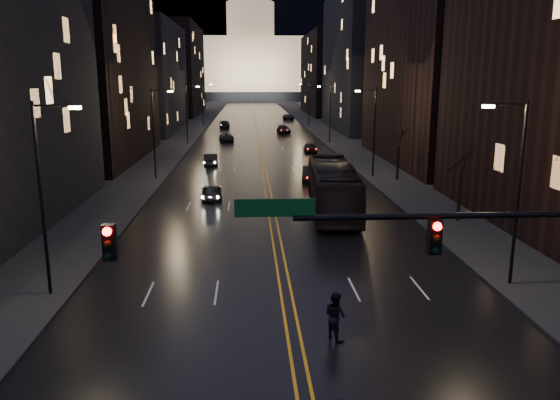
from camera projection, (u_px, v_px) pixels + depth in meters
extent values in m
cube|color=black|center=(254.00, 117.00, 142.98)|extent=(20.00, 320.00, 0.02)
cube|color=black|center=(201.00, 117.00, 142.17)|extent=(8.00, 320.00, 0.16)
cube|color=black|center=(307.00, 116.00, 143.76)|extent=(8.00, 320.00, 0.16)
cube|color=orange|center=(254.00, 117.00, 142.98)|extent=(0.62, 320.00, 0.01)
cube|color=black|center=(84.00, 43.00, 64.70)|extent=(12.00, 30.00, 28.00)
cube|color=black|center=(145.00, 78.00, 102.59)|extent=(12.00, 34.00, 20.00)
cube|color=black|center=(177.00, 70.00, 148.91)|extent=(12.00, 40.00, 24.00)
cube|color=black|center=(366.00, 62.00, 104.32)|extent=(12.00, 34.00, 26.00)
cube|color=black|center=(329.00, 74.00, 151.52)|extent=(12.00, 40.00, 22.00)
cube|color=black|center=(251.00, 95.00, 259.45)|extent=(90.00, 50.00, 4.00)
cube|color=#F7CD8F|center=(251.00, 65.00, 256.39)|extent=(80.00, 36.00, 24.00)
cylinder|color=beige|center=(250.00, 20.00, 252.02)|extent=(22.00, 22.00, 16.00)
cylinder|color=black|center=(506.00, 215.00, 15.30)|extent=(12.00, 0.18, 0.18)
cube|color=black|center=(109.00, 242.00, 14.81)|extent=(0.35, 0.30, 1.00)
cube|color=black|center=(434.00, 237.00, 15.32)|extent=(0.35, 0.30, 1.00)
sphere|color=#FF0705|center=(107.00, 232.00, 14.55)|extent=(0.24, 0.24, 0.24)
sphere|color=#FF0705|center=(437.00, 226.00, 15.07)|extent=(0.24, 0.24, 0.24)
cube|color=#053F14|center=(275.00, 208.00, 14.87)|extent=(2.20, 0.06, 0.50)
cylinder|color=black|center=(518.00, 196.00, 25.73)|extent=(0.16, 0.16, 9.00)
cylinder|color=black|center=(508.00, 104.00, 24.74)|extent=(1.80, 0.10, 0.10)
cube|color=#F7D794|center=(488.00, 106.00, 24.71)|extent=(0.50, 0.25, 0.15)
cylinder|color=black|center=(42.00, 202.00, 24.48)|extent=(0.16, 0.16, 9.00)
cylinder|color=black|center=(54.00, 105.00, 23.59)|extent=(1.80, 0.10, 0.10)
cube|color=#F7D794|center=(75.00, 108.00, 23.66)|extent=(0.50, 0.25, 0.15)
cylinder|color=black|center=(374.00, 133.00, 54.95)|extent=(0.16, 0.16, 9.00)
cylinder|color=black|center=(367.00, 90.00, 53.96)|extent=(1.80, 0.10, 0.10)
cube|color=#F7D794|center=(358.00, 91.00, 53.93)|extent=(0.50, 0.25, 0.15)
cylinder|color=black|center=(154.00, 135.00, 53.70)|extent=(0.16, 0.16, 9.00)
cylinder|color=black|center=(161.00, 90.00, 52.81)|extent=(1.80, 0.10, 0.10)
cube|color=#F7D794|center=(170.00, 91.00, 52.89)|extent=(0.50, 0.25, 0.15)
cylinder|color=black|center=(330.00, 114.00, 84.18)|extent=(0.16, 0.16, 9.00)
cylinder|color=black|center=(325.00, 86.00, 83.19)|extent=(1.80, 0.10, 0.10)
cube|color=#F7D794|center=(319.00, 87.00, 83.16)|extent=(0.50, 0.25, 0.15)
cylinder|color=black|center=(187.00, 115.00, 82.93)|extent=(0.16, 0.16, 9.00)
cylinder|color=black|center=(192.00, 86.00, 82.04)|extent=(1.80, 0.10, 0.10)
cube|color=#F7D794|center=(198.00, 87.00, 82.11)|extent=(0.50, 0.25, 0.15)
cylinder|color=black|center=(309.00, 105.00, 113.40)|extent=(0.16, 0.16, 9.00)
cylinder|color=black|center=(305.00, 84.00, 112.41)|extent=(1.80, 0.10, 0.10)
cube|color=#F7D794|center=(300.00, 84.00, 112.38)|extent=(0.50, 0.25, 0.15)
cylinder|color=black|center=(203.00, 105.00, 112.15)|extent=(0.16, 0.16, 9.00)
cylinder|color=black|center=(206.00, 84.00, 111.26)|extent=(1.80, 0.10, 0.10)
cube|color=#F7D794|center=(211.00, 84.00, 111.34)|extent=(0.50, 0.25, 0.15)
cylinder|color=black|center=(459.00, 198.00, 38.13)|extent=(0.24, 0.24, 3.50)
cylinder|color=black|center=(398.00, 163.00, 53.72)|extent=(0.24, 0.24, 3.50)
imported|color=black|center=(333.00, 188.00, 41.11)|extent=(4.10, 13.67, 3.76)
imported|color=black|center=(212.00, 192.00, 45.43)|extent=(1.89, 4.20, 1.40)
imported|color=black|center=(211.00, 160.00, 63.14)|extent=(1.78, 4.46, 1.44)
imported|color=black|center=(226.00, 137.00, 87.98)|extent=(2.61, 4.98, 1.34)
imported|color=black|center=(225.00, 124.00, 111.94)|extent=(2.38, 5.29, 1.51)
imported|color=black|center=(310.00, 174.00, 53.57)|extent=(2.11, 4.73, 1.51)
imported|color=black|center=(310.00, 148.00, 74.33)|extent=(1.72, 4.10, 1.39)
imported|color=black|center=(284.00, 129.00, 100.24)|extent=(2.57, 5.22, 1.46)
imported|color=black|center=(288.00, 117.00, 132.51)|extent=(2.49, 5.40, 1.50)
imported|color=black|center=(335.00, 316.00, 21.09)|extent=(0.95, 1.08, 1.95)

